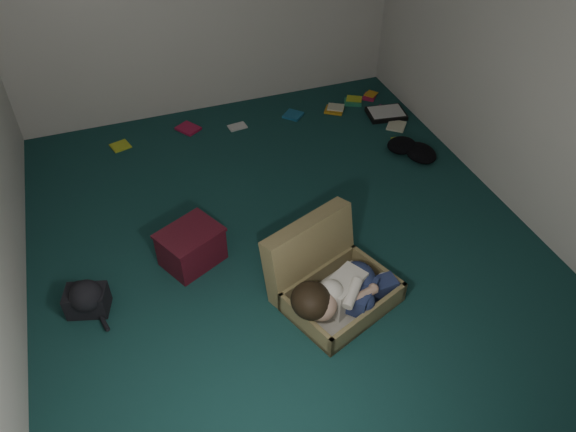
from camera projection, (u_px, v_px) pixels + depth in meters
floor at (282, 236)px, 4.65m from camera, size 4.50×4.50×0.00m
wall_front at (470, 366)px, 2.21m from camera, size 4.50×0.00×4.50m
wall_right at (526, 52)px, 4.31m from camera, size 0.00×4.50×4.50m
suitcase at (328, 277)px, 4.08m from camera, size 0.98×0.97×0.56m
person at (342, 292)px, 3.92m from camera, size 0.85×0.44×0.35m
maroon_bin at (191, 247)px, 4.34m from camera, size 0.57×0.52×0.31m
backpack at (87, 300)px, 4.00m from camera, size 0.43×0.38×0.22m
clothing_pile at (419, 146)px, 5.52m from camera, size 0.56×0.50×0.15m
paper_tray at (386, 113)px, 6.07m from camera, size 0.43×0.35×0.06m
book_scatter at (309, 120)px, 6.00m from camera, size 3.00×1.22×0.02m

